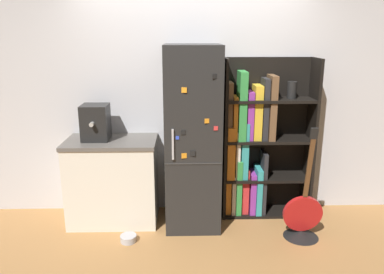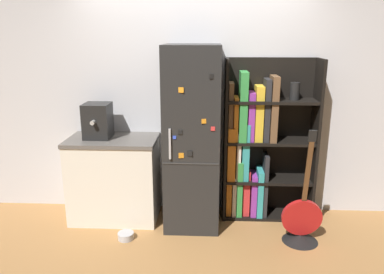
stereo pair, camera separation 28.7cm
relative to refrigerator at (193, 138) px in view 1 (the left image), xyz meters
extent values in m
plane|color=#A87542|center=(0.00, -0.12, -0.95)|extent=(16.00, 16.00, 0.00)
cube|color=silver|center=(0.00, 0.36, 0.35)|extent=(8.00, 0.05, 2.60)
cube|color=black|center=(0.00, 0.00, 0.00)|extent=(0.56, 0.67, 1.90)
cube|color=#333333|center=(0.00, -0.34, -0.17)|extent=(0.55, 0.01, 0.01)
cube|color=#B2B2B7|center=(-0.20, -0.35, 0.03)|extent=(0.02, 0.02, 0.30)
cube|color=red|center=(0.21, -0.34, 0.19)|extent=(0.04, 0.01, 0.04)
cube|color=orange|center=(-0.09, -0.34, 0.55)|extent=(0.05, 0.02, 0.05)
cube|color=orange|center=(-0.09, -0.34, -0.08)|extent=(0.05, 0.01, 0.05)
cube|color=black|center=(-0.10, -0.34, 0.15)|extent=(0.04, 0.01, 0.04)
cube|color=black|center=(-0.01, -0.34, -0.06)|extent=(0.05, 0.02, 0.05)
cube|color=orange|center=(0.12, -0.34, 0.26)|extent=(0.04, 0.01, 0.04)
cube|color=blue|center=(-0.15, -0.34, 0.10)|extent=(0.03, 0.01, 0.03)
cube|color=black|center=(0.19, -0.34, 0.68)|extent=(0.04, 0.02, 0.04)
cube|color=black|center=(0.35, 0.16, -0.07)|extent=(0.03, 0.34, 1.76)
cube|color=black|center=(1.30, 0.16, -0.07)|extent=(0.03, 0.34, 1.76)
cube|color=black|center=(0.83, 0.32, -0.07)|extent=(0.98, 0.03, 1.76)
cube|color=black|center=(0.83, 0.16, -0.94)|extent=(0.92, 0.31, 0.03)
cube|color=black|center=(0.83, 0.16, -0.51)|extent=(0.92, 0.31, 0.03)
cube|color=black|center=(0.83, 0.16, -0.07)|extent=(0.92, 0.31, 0.03)
cube|color=black|center=(0.83, 0.16, 0.37)|extent=(0.92, 0.31, 0.03)
cube|color=orange|center=(0.40, 0.17, -0.61)|extent=(0.06, 0.23, 0.62)
cube|color=silver|center=(0.46, 0.16, -0.69)|extent=(0.04, 0.27, 0.45)
cube|color=#338C3F|center=(0.52, 0.17, -0.60)|extent=(0.06, 0.28, 0.63)
cube|color=red|center=(0.59, 0.17, -0.66)|extent=(0.08, 0.22, 0.52)
cube|color=purple|center=(0.68, 0.17, -0.69)|extent=(0.06, 0.27, 0.47)
cube|color=teal|center=(0.74, 0.16, -0.66)|extent=(0.06, 0.29, 0.53)
cube|color=#262628|center=(0.80, 0.16, -0.57)|extent=(0.04, 0.25, 0.71)
cube|color=orange|center=(0.42, 0.16, -0.20)|extent=(0.08, 0.29, 0.59)
cube|color=silver|center=(0.50, 0.17, -0.23)|extent=(0.04, 0.26, 0.53)
cube|color=teal|center=(0.57, 0.15, -0.18)|extent=(0.07, 0.23, 0.63)
cube|color=brown|center=(0.40, 0.16, 0.25)|extent=(0.05, 0.22, 0.62)
cube|color=orange|center=(0.46, 0.16, 0.18)|extent=(0.04, 0.24, 0.47)
cube|color=#338C3F|center=(0.53, 0.16, 0.31)|extent=(0.08, 0.27, 0.73)
cube|color=purple|center=(0.61, 0.17, 0.20)|extent=(0.07, 0.24, 0.52)
cube|color=gold|center=(0.70, 0.17, 0.24)|extent=(0.08, 0.24, 0.58)
cube|color=#262628|center=(0.78, 0.17, 0.27)|extent=(0.06, 0.24, 0.66)
cube|color=brown|center=(0.85, 0.16, 0.29)|extent=(0.07, 0.28, 0.69)
cylinder|color=black|center=(1.06, 0.16, 0.47)|extent=(0.10, 0.10, 0.18)
cube|color=silver|center=(-0.86, 0.05, -0.51)|extent=(0.93, 0.57, 0.88)
cube|color=#5B5651|center=(-0.86, 0.05, -0.05)|extent=(0.95, 0.59, 0.04)
cube|color=black|center=(-1.01, 0.07, 0.16)|extent=(0.27, 0.28, 0.37)
cylinder|color=#A5A39E|center=(-1.01, -0.10, 0.18)|extent=(0.04, 0.06, 0.04)
cone|color=black|center=(1.10, -0.38, -0.92)|extent=(0.35, 0.35, 0.06)
cylinder|color=#B21919|center=(1.10, -0.38, -0.69)|extent=(0.39, 0.10, 0.40)
cube|color=brown|center=(1.10, -0.45, -0.19)|extent=(0.04, 0.11, 0.62)
cube|color=black|center=(1.10, -0.50, 0.17)|extent=(0.07, 0.04, 0.11)
cylinder|color=#B7B7BC|center=(-0.65, -0.42, -0.92)|extent=(0.16, 0.16, 0.07)
torus|color=#B7B7BC|center=(-0.65, -0.42, -0.89)|extent=(0.16, 0.16, 0.01)
camera|label=1|loc=(-0.10, -3.76, 1.05)|focal=35.00mm
camera|label=2|loc=(0.18, -3.75, 1.05)|focal=35.00mm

